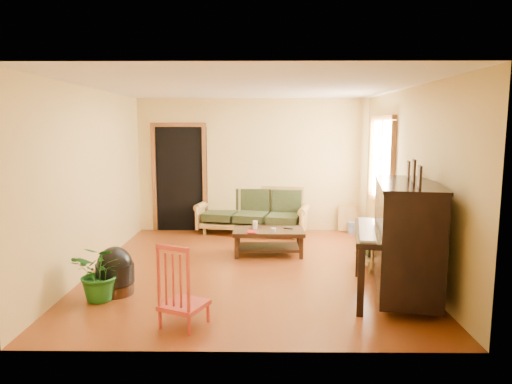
{
  "coord_description": "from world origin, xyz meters",
  "views": [
    {
      "loc": [
        0.16,
        -6.44,
        2.05
      ],
      "look_at": [
        0.09,
        0.2,
        1.1
      ],
      "focal_mm": 32.0,
      "sensor_mm": 36.0,
      "label": 1
    }
  ],
  "objects_px": {
    "armchair": "(383,242)",
    "footstool": "(115,276)",
    "potted_plant": "(101,272)",
    "coffee_table": "(269,242)",
    "red_chair": "(184,284)",
    "piano": "(405,241)",
    "ceramic_crock": "(352,228)",
    "sofa": "(252,211)"
  },
  "relations": [
    {
      "from": "armchair",
      "to": "footstool",
      "type": "relative_size",
      "value": 1.65
    },
    {
      "from": "footstool",
      "to": "potted_plant",
      "type": "height_order",
      "value": "potted_plant"
    },
    {
      "from": "coffee_table",
      "to": "footstool",
      "type": "xyz_separation_m",
      "value": [
        -1.93,
        -1.76,
        0.01
      ]
    },
    {
      "from": "red_chair",
      "to": "coffee_table",
      "type": "bearing_deg",
      "value": 95.78
    },
    {
      "from": "piano",
      "to": "ceramic_crock",
      "type": "xyz_separation_m",
      "value": [
        0.05,
        3.33,
        -0.59
      ]
    },
    {
      "from": "coffee_table",
      "to": "potted_plant",
      "type": "relative_size",
      "value": 1.63
    },
    {
      "from": "armchair",
      "to": "footstool",
      "type": "height_order",
      "value": "armchair"
    },
    {
      "from": "armchair",
      "to": "red_chair",
      "type": "relative_size",
      "value": 0.86
    },
    {
      "from": "coffee_table",
      "to": "footstool",
      "type": "height_order",
      "value": "footstool"
    },
    {
      "from": "footstool",
      "to": "ceramic_crock",
      "type": "relative_size",
      "value": 1.99
    },
    {
      "from": "coffee_table",
      "to": "piano",
      "type": "bearing_deg",
      "value": -48.85
    },
    {
      "from": "footstool",
      "to": "red_chair",
      "type": "relative_size",
      "value": 0.52
    },
    {
      "from": "piano",
      "to": "sofa",
      "type": "bearing_deg",
      "value": 131.05
    },
    {
      "from": "coffee_table",
      "to": "potted_plant",
      "type": "height_order",
      "value": "potted_plant"
    },
    {
      "from": "sofa",
      "to": "red_chair",
      "type": "xyz_separation_m",
      "value": [
        -0.63,
        -4.12,
        -0.0
      ]
    },
    {
      "from": "coffee_table",
      "to": "armchair",
      "type": "relative_size",
      "value": 1.49
    },
    {
      "from": "armchair",
      "to": "footstool",
      "type": "distance_m",
      "value": 3.74
    },
    {
      "from": "potted_plant",
      "to": "sofa",
      "type": "bearing_deg",
      "value": 63.47
    },
    {
      "from": "sofa",
      "to": "red_chair",
      "type": "relative_size",
      "value": 2.34
    },
    {
      "from": "potted_plant",
      "to": "armchair",
      "type": "bearing_deg",
      "value": 19.52
    },
    {
      "from": "footstool",
      "to": "ceramic_crock",
      "type": "height_order",
      "value": "footstool"
    },
    {
      "from": "sofa",
      "to": "piano",
      "type": "height_order",
      "value": "piano"
    },
    {
      "from": "armchair",
      "to": "sofa",
      "type": "bearing_deg",
      "value": 127.12
    },
    {
      "from": "coffee_table",
      "to": "piano",
      "type": "xyz_separation_m",
      "value": [
        1.61,
        -1.84,
        0.5
      ]
    },
    {
      "from": "coffee_table",
      "to": "piano",
      "type": "relative_size",
      "value": 0.71
    },
    {
      "from": "piano",
      "to": "potted_plant",
      "type": "height_order",
      "value": "piano"
    },
    {
      "from": "coffee_table",
      "to": "red_chair",
      "type": "height_order",
      "value": "red_chair"
    },
    {
      "from": "piano",
      "to": "footstool",
      "type": "distance_m",
      "value": 3.56
    },
    {
      "from": "coffee_table",
      "to": "armchair",
      "type": "xyz_separation_m",
      "value": [
        1.65,
        -0.68,
        0.17
      ]
    },
    {
      "from": "ceramic_crock",
      "to": "sofa",
      "type": "bearing_deg",
      "value": -179.23
    },
    {
      "from": "potted_plant",
      "to": "red_chair",
      "type": "bearing_deg",
      "value": -31.84
    },
    {
      "from": "ceramic_crock",
      "to": "piano",
      "type": "bearing_deg",
      "value": -90.78
    },
    {
      "from": "red_chair",
      "to": "potted_plant",
      "type": "distance_m",
      "value": 1.29
    },
    {
      "from": "sofa",
      "to": "armchair",
      "type": "xyz_separation_m",
      "value": [
        1.95,
        -2.14,
        -0.07
      ]
    },
    {
      "from": "coffee_table",
      "to": "sofa",
      "type": "bearing_deg",
      "value": 101.39
    },
    {
      "from": "sofa",
      "to": "coffee_table",
      "type": "relative_size",
      "value": 1.84
    },
    {
      "from": "piano",
      "to": "potted_plant",
      "type": "xyz_separation_m",
      "value": [
        -3.62,
        -0.14,
        -0.36
      ]
    },
    {
      "from": "armchair",
      "to": "potted_plant",
      "type": "xyz_separation_m",
      "value": [
        -3.67,
        -1.3,
        -0.03
      ]
    },
    {
      "from": "red_chair",
      "to": "potted_plant",
      "type": "relative_size",
      "value": 1.28
    },
    {
      "from": "sofa",
      "to": "coffee_table",
      "type": "height_order",
      "value": "sofa"
    },
    {
      "from": "coffee_table",
      "to": "potted_plant",
      "type": "distance_m",
      "value": 2.83
    },
    {
      "from": "sofa",
      "to": "armchair",
      "type": "distance_m",
      "value": 2.9
    }
  ]
}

